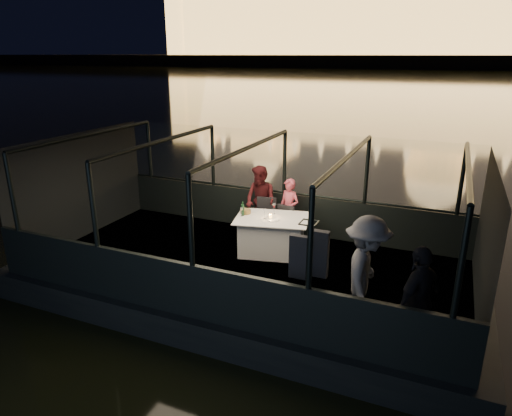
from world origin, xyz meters
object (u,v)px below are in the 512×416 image
at_px(coat_stand, 307,270).
at_px(person_woman_coral, 289,206).
at_px(passenger_dark, 419,295).
at_px(wine_bottle, 243,208).
at_px(chair_port_right, 283,226).
at_px(person_man_maroon, 260,203).
at_px(passenger_stripe, 366,276).
at_px(dining_table_central, 272,235).
at_px(chair_port_left, 263,221).

distance_m(coat_stand, person_woman_coral, 3.39).
distance_m(passenger_dark, wine_bottle, 4.16).
distance_m(chair_port_right, person_man_maroon, 0.83).
height_order(passenger_stripe, wine_bottle, passenger_stripe).
bearing_deg(passenger_stripe, passenger_dark, -113.35).
relative_size(dining_table_central, person_woman_coral, 1.07).
distance_m(person_man_maroon, passenger_stripe, 3.99).
relative_size(dining_table_central, coat_stand, 0.86).
height_order(chair_port_right, person_woman_coral, person_woman_coral).
bearing_deg(dining_table_central, coat_stand, -57.56).
bearing_deg(chair_port_right, person_woman_coral, 100.72).
xyz_separation_m(chair_port_left, person_man_maroon, (-0.18, 0.27, 0.30)).
relative_size(dining_table_central, passenger_stripe, 0.82).
xyz_separation_m(person_man_maroon, wine_bottle, (0.00, -0.94, 0.17)).
height_order(dining_table_central, person_woman_coral, person_woman_coral).
xyz_separation_m(chair_port_right, coat_stand, (1.35, -2.69, 0.45)).
relative_size(chair_port_right, passenger_stripe, 0.47).
bearing_deg(coat_stand, passenger_dark, -0.45).
distance_m(passenger_stripe, wine_bottle, 3.40).
bearing_deg(chair_port_left, person_man_maroon, 113.63).
relative_size(chair_port_right, person_woman_coral, 0.62).
relative_size(coat_stand, wine_bottle, 5.74).
xyz_separation_m(coat_stand, person_man_maroon, (-2.02, 3.06, -0.15)).
relative_size(person_woman_coral, passenger_stripe, 0.77).
bearing_deg(wine_bottle, passenger_dark, -30.93).
height_order(chair_port_left, chair_port_right, chair_port_left).
xyz_separation_m(person_woman_coral, person_man_maroon, (-0.66, -0.03, 0.00)).
bearing_deg(wine_bottle, coat_stand, -46.53).
distance_m(dining_table_central, person_man_maroon, 1.09).
height_order(dining_table_central, wine_bottle, wine_bottle).
relative_size(dining_table_central, wine_bottle, 4.94).
xyz_separation_m(coat_stand, passenger_dark, (1.55, -0.01, -0.05)).
distance_m(dining_table_central, person_woman_coral, 0.94).
relative_size(chair_port_left, wine_bottle, 3.11).
height_order(person_woman_coral, person_man_maroon, person_man_maroon).
bearing_deg(coat_stand, passenger_stripe, 16.79).
bearing_deg(person_woman_coral, coat_stand, -46.78).
bearing_deg(passenger_dark, chair_port_left, -102.48).
height_order(person_woman_coral, wine_bottle, person_woman_coral).
bearing_deg(person_man_maroon, chair_port_left, -34.56).
relative_size(dining_table_central, chair_port_right, 1.74).
relative_size(chair_port_right, passenger_dark, 0.54).
bearing_deg(dining_table_central, chair_port_left, 126.65).
distance_m(coat_stand, passenger_stripe, 0.85).
relative_size(chair_port_left, passenger_stripe, 0.52).
height_order(chair_port_right, passenger_stripe, passenger_stripe).
bearing_deg(passenger_dark, coat_stand, -63.30).
xyz_separation_m(dining_table_central, person_man_maroon, (-0.60, 0.84, 0.36)).
bearing_deg(chair_port_right, wine_bottle, -131.15).
xyz_separation_m(passenger_stripe, passenger_dark, (0.75, -0.26, 0.00)).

